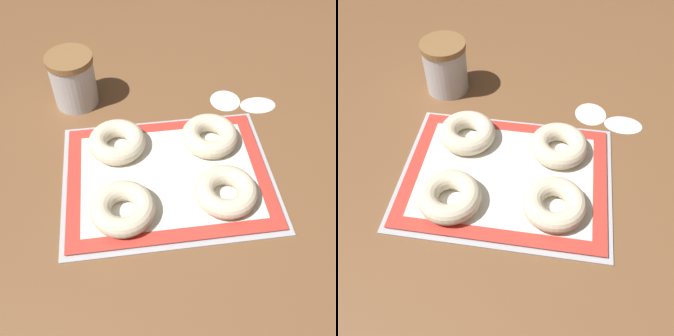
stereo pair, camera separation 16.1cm
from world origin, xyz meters
The scene contains 10 objects.
ground_plane centered at (0.00, 0.00, 0.00)m, with size 2.80×2.80×0.00m, color brown.
baking_tray centered at (0.01, 0.00, 0.00)m, with size 0.49×0.38×0.01m.
baking_mat centered at (0.01, 0.00, 0.01)m, with size 0.47×0.35×0.00m.
bagel_front_left centered at (-0.10, -0.09, 0.03)m, with size 0.14×0.14×0.04m.
bagel_front_right centered at (0.13, -0.08, 0.03)m, with size 0.14×0.14×0.04m.
bagel_back_left centered at (-0.10, 0.10, 0.03)m, with size 0.14×0.14×0.04m.
bagel_back_right centered at (0.13, 0.09, 0.03)m, with size 0.14×0.14×0.04m.
flour_canister centered at (-0.20, 0.30, 0.07)m, with size 0.12×0.12×0.15m.
flour_patch_near centered at (0.29, 0.22, 0.00)m, with size 0.10×0.07×0.00m.
flour_patch_far centered at (0.21, 0.25, 0.00)m, with size 0.08×0.09×0.00m.
Camera 1 is at (-0.06, -0.57, 0.72)m, focal length 42.00 mm.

